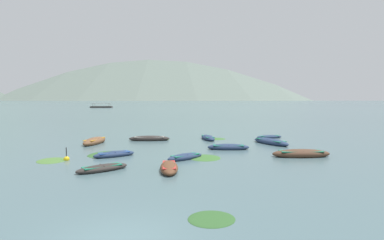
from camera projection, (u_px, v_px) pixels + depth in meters
The scene contains 22 objects.
ground_plane at pixel (197, 100), 1504.73m from camera, with size 6000.00×6000.00×0.00m, color #476066.
mountain_1 at pixel (104, 83), 1709.11m from camera, with size 488.46×488.46×202.17m, color slate.
mountain_2 at pixel (168, 49), 1643.65m from camera, with size 1736.96×1736.96×572.03m, color slate.
rowboat_0 at pixel (301, 154), 21.92m from camera, with size 4.45×1.57×0.71m.
rowboat_1 at pixel (228, 147), 25.15m from camera, with size 3.59×1.15×0.59m.
rowboat_2 at pixel (149, 139), 30.54m from camera, with size 4.30×1.42×0.64m.
rowboat_3 at pixel (269, 137), 32.45m from camera, with size 3.18×1.77×0.42m.
rowboat_4 at pixel (102, 168), 17.60m from camera, with size 3.10×2.79×0.48m.
rowboat_5 at pixel (114, 154), 21.99m from camera, with size 3.17×2.57×0.51m.
rowboat_6 at pixel (185, 157), 21.01m from camera, with size 2.92×2.69×0.51m.
rowboat_7 at pixel (208, 138), 31.34m from camera, with size 1.90×3.59×0.56m.
rowboat_8 at pixel (169, 168), 17.60m from camera, with size 1.42×3.27×0.61m.
rowboat_9 at pixel (95, 141), 28.35m from camera, with size 1.75×4.07×0.76m.
rowboat_10 at pixel (271, 142), 28.16m from camera, with size 3.31×4.48×0.66m.
ferry_0 at pixel (101, 107), 150.90m from camera, with size 10.92×4.93×2.54m.
mooring_buoy at pixel (67, 159), 20.61m from camera, with size 0.40×0.40×1.04m.
weed_patch_0 at pixel (104, 154), 22.84m from camera, with size 2.93×2.24×0.14m, color #2D5628.
weed_patch_1 at pixel (204, 158), 21.47m from camera, with size 2.36×2.57×0.14m, color #38662D.
weed_patch_2 at pixel (215, 139), 31.71m from camera, with size 1.88×2.32×0.14m, color #38662D.
weed_patch_3 at pixel (161, 139), 31.52m from camera, with size 2.27×1.23×0.14m, color #477033.
weed_patch_4 at pixel (212, 219), 10.49m from camera, with size 1.73×1.58×0.14m, color #2D5628.
weed_patch_5 at pixel (52, 161), 20.49m from camera, with size 2.26×1.95×0.14m, color #477033.
Camera 1 is at (2.42, -8.44, 4.29)m, focal length 27.34 mm.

